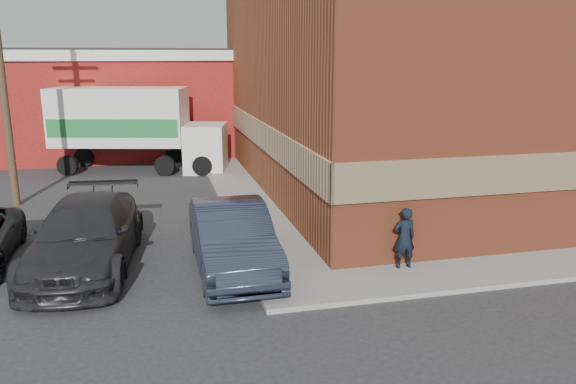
{
  "coord_description": "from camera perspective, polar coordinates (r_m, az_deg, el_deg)",
  "views": [
    {
      "loc": [
        -2.62,
        -12.34,
        5.28
      ],
      "look_at": [
        0.95,
        2.28,
        1.59
      ],
      "focal_mm": 35.0,
      "sensor_mm": 36.0,
      "label": 1
    }
  ],
  "objects": [
    {
      "name": "box_truck",
      "position": [
        26.8,
        -15.15,
        6.72
      ],
      "size": [
        8.09,
        4.15,
        3.83
      ],
      "rotation": [
        0.0,
        0.0,
        -0.25
      ],
      "color": "white",
      "rests_on": "ground"
    },
    {
      "name": "utility_pole",
      "position": [
        21.9,
        -27.13,
        10.9
      ],
      "size": [
        2.0,
        0.26,
        9.0
      ],
      "color": "#4F3D27",
      "rests_on": "ground"
    },
    {
      "name": "sedan",
      "position": [
        14.09,
        -5.71,
        -4.65
      ],
      "size": [
        1.81,
        5.12,
        1.68
      ],
      "primitive_type": "imported",
      "rotation": [
        0.0,
        0.0,
        0.0
      ],
      "color": "#2B3248",
      "rests_on": "ground"
    },
    {
      "name": "brick_building",
      "position": [
        24.06,
        14.09,
        11.95
      ],
      "size": [
        14.25,
        18.25,
        9.36
      ],
      "color": "brown",
      "rests_on": "ground"
    },
    {
      "name": "sidewalk_south",
      "position": [
        16.14,
        26.34,
        -6.59
      ],
      "size": [
        16.0,
        1.8,
        0.12
      ],
      "primitive_type": "cube",
      "color": "gray",
      "rests_on": "ground"
    },
    {
      "name": "man",
      "position": [
        14.15,
        11.74,
        -4.59
      ],
      "size": [
        0.56,
        0.37,
        1.54
      ],
      "primitive_type": "imported",
      "rotation": [
        0.0,
        0.0,
        3.14
      ],
      "color": "black",
      "rests_on": "sidewalk_south"
    },
    {
      "name": "warehouse",
      "position": [
        32.61,
        -19.87,
        8.62
      ],
      "size": [
        16.3,
        8.3,
        5.6
      ],
      "color": "maroon",
      "rests_on": "ground"
    },
    {
      "name": "suv_b",
      "position": [
        15.1,
        -19.86,
        -4.14
      ],
      "size": [
        2.97,
        6.07,
        1.7
      ],
      "primitive_type": "imported",
      "rotation": [
        0.0,
        0.0,
        -0.1
      ],
      "color": "#28282B",
      "rests_on": "ground"
    },
    {
      "name": "ground",
      "position": [
        13.67,
        -1.64,
        -8.95
      ],
      "size": [
        90.0,
        90.0,
        0.0
      ],
      "primitive_type": "plane",
      "color": "#28282B",
      "rests_on": "ground"
    },
    {
      "name": "sidewalk_west",
      "position": [
        22.2,
        -5.01,
        0.12
      ],
      "size": [
        1.8,
        18.0,
        0.12
      ],
      "primitive_type": "cube",
      "color": "gray",
      "rests_on": "ground"
    }
  ]
}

